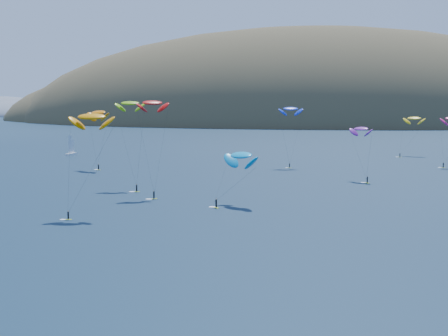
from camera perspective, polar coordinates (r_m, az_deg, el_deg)
name	(u,v)px	position (r m, az deg, el deg)	size (l,w,h in m)	color
ground	(11,325)	(76.95, -18.87, -13.46)	(2800.00, 2800.00, 0.00)	black
island	(326,132)	(627.16, 9.33, 3.22)	(730.00, 300.00, 210.00)	#3D3526
sailboat	(71,153)	(282.39, -13.81, 1.37)	(7.69, 6.61, 9.38)	white
kitesurfer_1	(98,113)	(225.41, -11.44, 4.98)	(11.45, 9.83, 22.83)	#D0ED1A
kitesurfer_2	(92,117)	(139.02, -12.01, 4.61)	(10.03, 11.05, 24.02)	#D0ED1A
kitesurfer_3	(130,103)	(179.28, -8.59, 5.86)	(9.71, 13.07, 26.02)	#D0ED1A
kitesurfer_4	(291,109)	(229.27, 6.11, 5.41)	(9.01, 8.27, 23.49)	#D0ED1A
kitesurfer_5	(241,155)	(149.12, 1.56, 1.18)	(11.25, 12.88, 14.71)	#D0ED1A
kitesurfer_6	(361,129)	(196.89, 12.43, 3.51)	(8.23, 12.75, 17.89)	#D0ED1A
kitesurfer_9	(152,103)	(163.90, -6.57, 5.92)	(9.06, 11.75, 26.37)	#D0ED1A
kitesurfer_11	(414,118)	(283.55, 17.00, 4.37)	(12.48, 14.58, 18.62)	#D0ED1A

